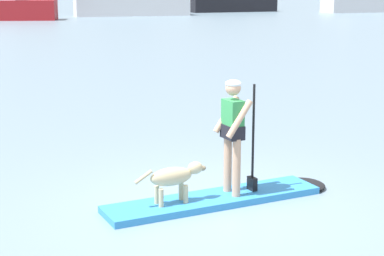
% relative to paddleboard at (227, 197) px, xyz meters
% --- Properties ---
extents(ground_plane, '(400.00, 400.00, 0.00)m').
position_rel_paddleboard_xyz_m(ground_plane, '(-0.23, -0.03, -0.05)').
color(ground_plane, gray).
extents(paddleboard, '(3.61, 1.17, 0.10)m').
position_rel_paddleboard_xyz_m(paddleboard, '(0.00, 0.00, 0.00)').
color(paddleboard, '#338CD8').
rests_on(paddleboard, ground_plane).
extents(person_paddler, '(0.64, 0.52, 1.69)m').
position_rel_paddleboard_xyz_m(person_paddler, '(0.09, 0.01, 1.03)').
color(person_paddler, tan).
rests_on(person_paddler, paddleboard).
extents(dog, '(1.09, 0.30, 0.56)m').
position_rel_paddleboard_xyz_m(dog, '(-0.84, -0.12, 0.42)').
color(dog, '#CCB78C').
rests_on(dog, paddleboard).
extents(moored_boat_center, '(10.95, 3.32, 4.55)m').
position_rel_paddleboard_xyz_m(moored_boat_center, '(10.40, 52.69, 1.42)').
color(moored_boat_center, silver).
rests_on(moored_boat_center, ground_plane).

